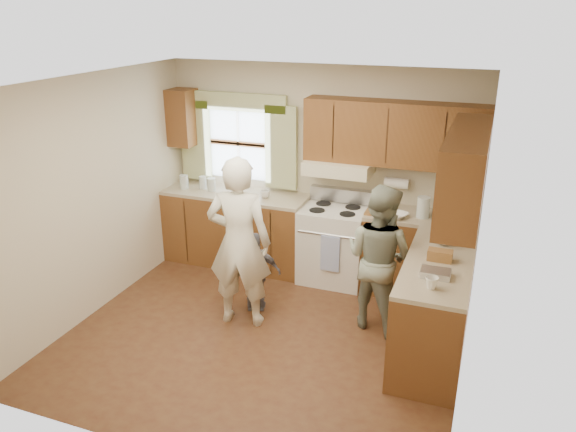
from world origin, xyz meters
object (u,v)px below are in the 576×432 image
at_px(woman_left, 239,243).
at_px(child, 256,272).
at_px(woman_right, 379,258).
at_px(stove, 334,243).

bearing_deg(woman_left, child, -111.96).
relative_size(woman_right, child, 1.70).
distance_m(woman_right, child, 1.32).
height_order(woman_left, woman_right, woman_left).
bearing_deg(child, woman_left, 59.34).
relative_size(woman_left, woman_right, 1.17).
distance_m(woman_left, child, 0.52).
bearing_deg(stove, woman_right, -50.67).
bearing_deg(woman_right, child, 27.28).
bearing_deg(woman_left, stove, -126.30).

